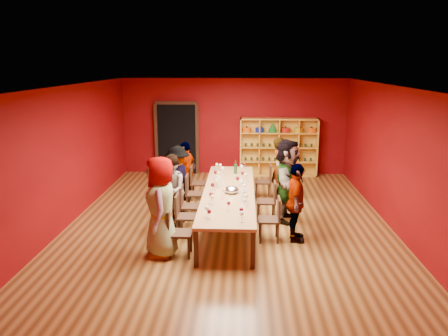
{
  "coord_description": "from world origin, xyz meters",
  "views": [
    {
      "loc": [
        0.31,
        -9.13,
        3.49
      ],
      "look_at": [
        -0.13,
        0.44,
        1.15
      ],
      "focal_mm": 35.0,
      "sensor_mm": 36.0,
      "label": 1
    }
  ],
  "objects": [
    {
      "name": "room_shell",
      "position": [
        0.0,
        0.0,
        1.5
      ],
      "size": [
        7.1,
        9.1,
        3.04
      ],
      "color": "brown",
      "rests_on": "ground"
    },
    {
      "name": "tasting_table",
      "position": [
        0.0,
        0.0,
        0.7
      ],
      "size": [
        1.1,
        4.5,
        0.75
      ],
      "color": "#A77545",
      "rests_on": "ground"
    },
    {
      "name": "doorway",
      "position": [
        -1.8,
        4.43,
        1.12
      ],
      "size": [
        1.4,
        0.17,
        2.3
      ],
      "color": "black",
      "rests_on": "ground"
    },
    {
      "name": "shelving_unit",
      "position": [
        1.4,
        4.32,
        0.98
      ],
      "size": [
        2.4,
        0.4,
        1.8
      ],
      "color": "gold",
      "rests_on": "ground"
    },
    {
      "name": "chair_person_left_0",
      "position": [
        -0.91,
        -1.7,
        0.5
      ],
      "size": [
        0.42,
        0.42,
        0.89
      ],
      "color": "black",
      "rests_on": "ground"
    },
    {
      "name": "person_left_0",
      "position": [
        -1.17,
        -1.7,
        0.93
      ],
      "size": [
        0.63,
        0.98,
        1.86
      ],
      "primitive_type": "imported",
      "rotation": [
        0.0,
        0.0,
        -1.42
      ],
      "color": "#D38D93",
      "rests_on": "ground"
    },
    {
      "name": "chair_person_left_1",
      "position": [
        -0.91,
        -0.82,
        0.5
      ],
      "size": [
        0.42,
        0.42,
        0.89
      ],
      "color": "black",
      "rests_on": "ground"
    },
    {
      "name": "person_left_1",
      "position": [
        -1.27,
        -0.82,
        0.75
      ],
      "size": [
        0.53,
        0.63,
        1.5
      ],
      "primitive_type": "imported",
      "rotation": [
        0.0,
        0.0,
        -1.83
      ],
      "color": "#46464B",
      "rests_on": "ground"
    },
    {
      "name": "chair_person_left_2",
      "position": [
        -0.91,
        -0.18,
        0.5
      ],
      "size": [
        0.42,
        0.42,
        0.89
      ],
      "color": "black",
      "rests_on": "ground"
    },
    {
      "name": "person_left_2",
      "position": [
        -1.25,
        -0.18,
        0.79
      ],
      "size": [
        0.57,
        0.83,
        1.57
      ],
      "primitive_type": "imported",
      "rotation": [
        0.0,
        0.0,
        -1.37
      ],
      "color": "#131734",
      "rests_on": "ground"
    },
    {
      "name": "chair_person_left_3",
      "position": [
        -0.91,
        0.75,
        0.5
      ],
      "size": [
        0.42,
        0.42,
        0.89
      ],
      "color": "black",
      "rests_on": "ground"
    },
    {
      "name": "person_left_3",
      "position": [
        -1.24,
        0.75,
        0.79
      ],
      "size": [
        0.5,
        1.06,
        1.59
      ],
      "primitive_type": "imported",
      "rotation": [
        0.0,
        0.0,
        -1.65
      ],
      "color": "#121A32",
      "rests_on": "ground"
    },
    {
      "name": "chair_person_left_4",
      "position": [
        -0.91,
        1.68,
        0.5
      ],
      "size": [
        0.42,
        0.42,
        0.89
      ],
      "color": "black",
      "rests_on": "ground"
    },
    {
      "name": "person_left_4",
      "position": [
        -1.15,
        1.68,
        0.76
      ],
      "size": [
        0.69,
        0.98,
        1.52
      ],
      "primitive_type": "imported",
      "rotation": [
        0.0,
        0.0,
        -1.93
      ],
      "color": "#D18C8D",
      "rests_on": "ground"
    },
    {
      "name": "chair_person_right_1",
      "position": [
        0.91,
        -0.92,
        0.5
      ],
      "size": [
        0.42,
        0.42,
        0.89
      ],
      "color": "black",
      "rests_on": "ground"
    },
    {
      "name": "person_right_1",
      "position": [
        1.35,
        -0.92,
        0.79
      ],
      "size": [
        0.49,
        0.96,
        1.58
      ],
      "primitive_type": "imported",
      "rotation": [
        0.0,
        0.0,
        1.5
      ],
      "color": "#121632",
      "rests_on": "ground"
    },
    {
      "name": "chair_person_right_2",
      "position": [
        0.91,
        0.24,
        0.5
      ],
      "size": [
        0.42,
        0.42,
        0.89
      ],
      "color": "black",
      "rests_on": "ground"
    },
    {
      "name": "person_right_2",
      "position": [
        1.29,
        0.24,
        0.93
      ],
      "size": [
        0.96,
        1.79,
        1.86
      ],
      "primitive_type": "imported",
      "rotation": [
        0.0,
        0.0,
        1.28
      ],
      "color": "#151C39",
      "rests_on": "ground"
    },
    {
      "name": "chair_person_right_4",
      "position": [
        0.91,
        1.9,
        0.5
      ],
      "size": [
        0.42,
        0.42,
        0.89
      ],
      "color": "black",
      "rests_on": "ground"
    },
    {
      "name": "person_right_4",
      "position": [
        1.25,
        1.9,
        0.8
      ],
      "size": [
        0.43,
        0.59,
        1.61
      ],
      "primitive_type": "imported",
      "rotation": [
        0.0,
        0.0,
        1.56
      ],
      "color": "#151A3A",
      "rests_on": "ground"
    },
    {
      "name": "wine_glass_0",
      "position": [
        0.29,
        -1.91,
        0.9
      ],
      "size": [
        0.08,
        0.08,
        0.2
      ],
      "color": "white",
      "rests_on": "tasting_table"
    },
    {
      "name": "wine_glass_1",
      "position": [
        -0.28,
        0.11,
        0.91
      ],
      "size": [
        0.09,
        0.09,
        0.22
      ],
      "color": "white",
      "rests_on": "tasting_table"
    },
    {
      "name": "wine_glass_2",
      "position": [
        -0.37,
        1.79,
        0.89
      ],
      "size": [
        0.08,
        0.08,
        0.2
      ],
      "color": "white",
      "rests_on": "tasting_table"
    },
    {
      "name": "wine_glass_3",
      "position": [
        -0.34,
        -0.13,
        0.9
      ],
      "size": [
        0.09,
        0.09,
        0.21
      ],
      "color": "white",
      "rests_on": "tasting_table"
    },
    {
      "name": "wine_glass_4",
      "position": [
        0.28,
        -1.67,
        0.88
      ],
      "size": [
        0.07,
        0.07,
        0.18
      ],
      "color": "white",
      "rests_on": "tasting_table"
    },
    {
      "name": "wine_glass_5",
      "position": [
        0.37,
        -0.88,
        0.9
      ],
      "size": [
        0.08,
        0.08,
        0.21
      ],
      "color": "white",
      "rests_on": "tasting_table"
    },
    {
      "name": "wine_glass_6",
      "position": [
        0.34,
        -1.09,
        0.88
      ],
      "size": [
        0.07,
        0.07,
        0.18
      ],
      "color": "white",
      "rests_on": "tasting_table"
    },
    {
      "name": "wine_glass_7",
      "position": [
        0.27,
        1.61,
        0.9
      ],
      "size": [
        0.08,
        0.08,
        0.2
      ],
      "color": "white",
      "rests_on": "tasting_table"
    },
    {
      "name": "wine_glass_8",
      "position": [
        0.29,
        0.96,
        0.89
      ],
      "size": [
        0.08,
        0.08,
        0.19
      ],
      "color": "white",
      "rests_on": "tasting_table"
    },
    {
      "name": "wine_glass_9",
      "position": [
        -0.33,
        -1.68,
        0.91
      ],
      "size": [
        0.09,
        0.09,
        0.21
      ],
      "color": "white",
      "rests_on": "tasting_table"
    },
    {
      "name": "wine_glass_10",
      "position": [
        0.36,
        0.71,
        0.91
      ],
      "size": [
        0.09,
        0.09,
        0.22
      ],
      "color": "white",
      "rests_on": "tasting_table"
    },
    {
      "name": "wine_glass_11",
      "position": [
        -0.28,
        0.85,
        0.91
      ],
      "size": [
        0.09,
        0.09,
        0.21
      ],
      "color": "white",
      "rests_on": "tasting_table"
    },
    {
      "name": "wine_glass_12",
      "position": [
        -0.35,
        0.96,
        0.91
      ],
      "size": [
        0.09,
        0.09,
        0.22
      ],
      "color": "white",
      "rests_on": "tasting_table"
    },
    {
      "name": "wine_glass_13",
      "position": [
        -0.08,
        -0.43,
        0.88
      ],
      "size": [
        0.07,
        0.07,
        0.18
      ],
      "color": "white",
      "rests_on": "tasting_table"
    },
    {
      "name": "wine_glass_14",
      "position": [
        0.18,
        0.42,
        0.91
      ],
      "size": [
        0.09,
        0.09,
        0.21
      ],
      "color": "white",
      "rests_on": "tasting_table"
    },
    {
      "name": "wine_glass_15",
      "position": [
        0.28,
        0.1,
        0.91
      ],
      "size": [
        0.09,
        0.09,
        0.22
      ],
      "color": "white",
      "rests_on": "tasting_table"
    },
    {
      "name": "wine_glass_16",
      "position": [
        -0.29,
        -0.98,
        0.9
      ],
      "size": [
        0.08,
        0.08,
        0.21
      ],
      "color": "white",
      "rests_on": "tasting_table"
    },
    {
      "name": "wine_glass_17",
      "position": [
        -0.2,
        1.34,
        0.9
      ],
      "size": [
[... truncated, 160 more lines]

